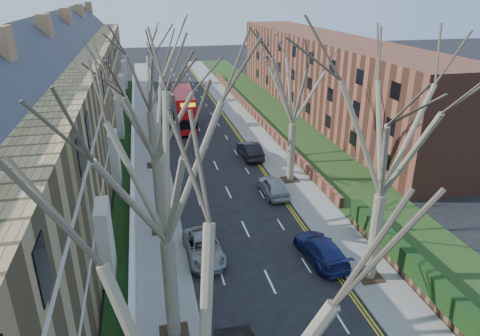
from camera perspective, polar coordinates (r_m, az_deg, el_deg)
pavement_left at (r=51.58m, az=-12.17°, el=4.80°), size 3.00×102.00×0.12m
pavement_right at (r=53.00m, az=0.94°, el=5.80°), size 3.00×102.00×0.12m
terrace_left at (r=43.06m, az=-22.74°, el=7.59°), size 9.70×78.00×13.60m
flats_right at (r=59.17m, az=11.10°, el=12.09°), size 13.97×54.00×10.00m
wall_hedge_right at (r=23.42m, az=29.08°, el=-18.58°), size 0.70×24.00×1.80m
front_wall_left at (r=43.85m, az=-14.08°, el=2.19°), size 0.30×78.00×1.00m
grass_verge_right at (r=54.18m, az=5.59°, el=6.17°), size 6.00×102.00×0.06m
tree_left_mid at (r=17.28m, az=-10.57°, el=2.22°), size 10.50×10.50×14.71m
tree_left_far at (r=26.96m, az=-11.70°, el=8.84°), size 10.15×10.15×14.22m
tree_left_dist at (r=38.68m, az=-12.41°, el=13.39°), size 10.50×10.50×14.71m
tree_right_mid at (r=22.54m, az=19.54°, el=6.13°), size 10.50×10.50×14.71m
tree_right_far at (r=34.90m, az=7.36°, el=12.23°), size 10.15×10.15×14.22m
double_decker_bus at (r=52.60m, az=-7.48°, el=7.74°), size 2.86×10.07×4.21m
car_left_far at (r=27.12m, az=-4.84°, el=-10.54°), size 2.36×4.80×1.31m
car_right_near at (r=27.28m, az=10.75°, el=-10.58°), size 2.37×4.97×1.40m
car_right_mid at (r=34.81m, az=4.46°, el=-2.44°), size 1.82×4.33×1.46m
car_right_far at (r=42.42m, az=1.36°, el=2.42°), size 1.78×4.74×1.55m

